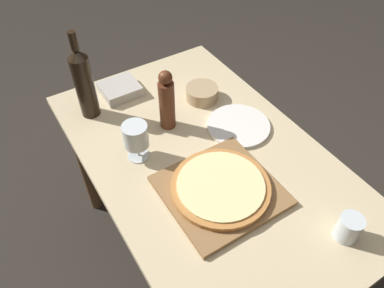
{
  "coord_description": "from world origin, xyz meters",
  "views": [
    {
      "loc": [
        -0.52,
        -0.74,
        1.73
      ],
      "look_at": [
        -0.04,
        0.03,
        0.8
      ],
      "focal_mm": 35.0,
      "sensor_mm": 36.0,
      "label": 1
    }
  ],
  "objects_px": {
    "wine_bottle": "(84,82)",
    "small_bowl": "(202,93)",
    "pizza": "(221,187)",
    "wine_glass": "(136,136)",
    "pepper_mill": "(167,101)"
  },
  "relations": [
    {
      "from": "pepper_mill",
      "to": "wine_glass",
      "type": "height_order",
      "value": "pepper_mill"
    },
    {
      "from": "pizza",
      "to": "wine_bottle",
      "type": "relative_size",
      "value": 0.91
    },
    {
      "from": "pizza",
      "to": "pepper_mill",
      "type": "distance_m",
      "value": 0.38
    },
    {
      "from": "pizza",
      "to": "pepper_mill",
      "type": "height_order",
      "value": "pepper_mill"
    },
    {
      "from": "wine_glass",
      "to": "small_bowl",
      "type": "distance_m",
      "value": 0.41
    },
    {
      "from": "wine_bottle",
      "to": "pepper_mill",
      "type": "relative_size",
      "value": 1.44
    },
    {
      "from": "pepper_mill",
      "to": "small_bowl",
      "type": "height_order",
      "value": "pepper_mill"
    },
    {
      "from": "pepper_mill",
      "to": "small_bowl",
      "type": "distance_m",
      "value": 0.23
    },
    {
      "from": "pepper_mill",
      "to": "small_bowl",
      "type": "bearing_deg",
      "value": 18.74
    },
    {
      "from": "pizza",
      "to": "small_bowl",
      "type": "xyz_separation_m",
      "value": [
        0.21,
        0.44,
        -0.0
      ]
    },
    {
      "from": "pizza",
      "to": "wine_glass",
      "type": "bearing_deg",
      "value": 118.47
    },
    {
      "from": "wine_bottle",
      "to": "small_bowl",
      "type": "distance_m",
      "value": 0.47
    },
    {
      "from": "wine_bottle",
      "to": "small_bowl",
      "type": "xyz_separation_m",
      "value": [
        0.43,
        -0.16,
        -0.12
      ]
    },
    {
      "from": "wine_bottle",
      "to": "small_bowl",
      "type": "height_order",
      "value": "wine_bottle"
    },
    {
      "from": "small_bowl",
      "to": "pepper_mill",
      "type": "bearing_deg",
      "value": -161.26
    }
  ]
}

